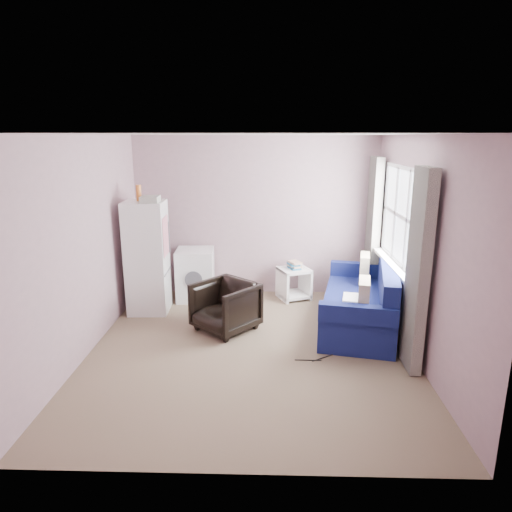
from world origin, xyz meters
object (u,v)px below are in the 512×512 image
(fridge, at_px, (147,257))
(armchair, at_px, (225,304))
(washing_machine, at_px, (195,273))
(sofa, at_px, (363,303))
(side_table, at_px, (294,281))

(fridge, bearing_deg, armchair, -31.58)
(fridge, xyz_separation_m, washing_machine, (0.59, 0.52, -0.40))
(sofa, bearing_deg, armchair, -162.93)
(armchair, xyz_separation_m, washing_machine, (-0.58, 1.18, 0.05))
(side_table, bearing_deg, fridge, -164.60)
(washing_machine, relative_size, side_table, 1.32)
(armchair, xyz_separation_m, sofa, (1.83, 0.17, -0.04))
(washing_machine, xyz_separation_m, sofa, (2.41, -1.00, -0.09))
(armchair, relative_size, fridge, 0.39)
(armchair, height_order, side_table, armchair)
(washing_machine, bearing_deg, fridge, -141.93)
(armchair, bearing_deg, fridge, -168.47)
(fridge, xyz_separation_m, sofa, (3.00, -0.48, -0.49))
(fridge, xyz_separation_m, side_table, (2.13, 0.59, -0.53))
(fridge, distance_m, washing_machine, 0.88)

